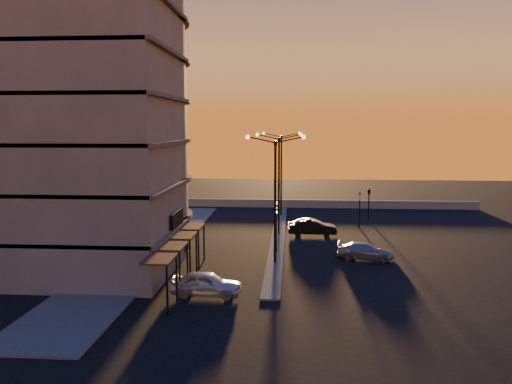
% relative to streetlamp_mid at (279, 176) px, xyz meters
% --- Properties ---
extents(ground, '(120.00, 120.00, 0.00)m').
position_rel_streetlamp_mid_xyz_m(ground, '(0.00, -10.00, -5.59)').
color(ground, black).
rests_on(ground, ground).
extents(sidewalk_west, '(5.00, 40.00, 0.12)m').
position_rel_streetlamp_mid_xyz_m(sidewalk_west, '(-10.50, -6.00, -5.53)').
color(sidewalk_west, '#454543').
rests_on(sidewalk_west, ground).
extents(median, '(1.20, 36.00, 0.12)m').
position_rel_streetlamp_mid_xyz_m(median, '(0.00, 0.00, -5.53)').
color(median, '#454543').
rests_on(median, ground).
extents(parapet, '(44.00, 0.50, 1.00)m').
position_rel_streetlamp_mid_xyz_m(parapet, '(2.00, 16.00, -5.09)').
color(parapet, slate).
rests_on(parapet, ground).
extents(building, '(14.35, 17.08, 25.00)m').
position_rel_streetlamp_mid_xyz_m(building, '(-14.00, -9.97, 6.32)').
color(building, '#615D55').
rests_on(building, ground).
extents(streetlamp_near, '(4.32, 0.32, 9.51)m').
position_rel_streetlamp_mid_xyz_m(streetlamp_near, '(0.00, -10.00, 0.00)').
color(streetlamp_near, black).
rests_on(streetlamp_near, ground).
extents(streetlamp_mid, '(4.32, 0.32, 9.51)m').
position_rel_streetlamp_mid_xyz_m(streetlamp_mid, '(0.00, 0.00, 0.00)').
color(streetlamp_mid, black).
rests_on(streetlamp_mid, ground).
extents(streetlamp_far, '(4.32, 0.32, 9.51)m').
position_rel_streetlamp_mid_xyz_m(streetlamp_far, '(0.00, 10.00, 0.00)').
color(streetlamp_far, black).
rests_on(streetlamp_far, ground).
extents(traffic_light_main, '(0.28, 0.44, 4.25)m').
position_rel_streetlamp_mid_xyz_m(traffic_light_main, '(0.00, -7.13, -2.70)').
color(traffic_light_main, black).
rests_on(traffic_light_main, ground).
extents(signal_east_a, '(0.13, 0.16, 3.60)m').
position_rel_streetlamp_mid_xyz_m(signal_east_a, '(8.00, 4.00, -3.66)').
color(signal_east_a, black).
rests_on(signal_east_a, ground).
extents(signal_east_b, '(0.42, 1.99, 3.60)m').
position_rel_streetlamp_mid_xyz_m(signal_east_b, '(9.50, 8.00, -2.49)').
color(signal_east_b, black).
rests_on(signal_east_b, ground).
extents(car_hatchback, '(4.36, 1.97, 1.45)m').
position_rel_streetlamp_mid_xyz_m(car_hatchback, '(-3.86, -17.30, -4.87)').
color(car_hatchback, '#B6B8BF').
rests_on(car_hatchback, ground).
extents(car_sedan, '(4.55, 1.67, 1.49)m').
position_rel_streetlamp_mid_xyz_m(car_sedan, '(3.15, 0.13, -4.85)').
color(car_sedan, black).
rests_on(car_sedan, ground).
extents(car_wagon, '(4.54, 2.53, 1.24)m').
position_rel_streetlamp_mid_xyz_m(car_wagon, '(6.89, -8.22, -4.97)').
color(car_wagon, gray).
rests_on(car_wagon, ground).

